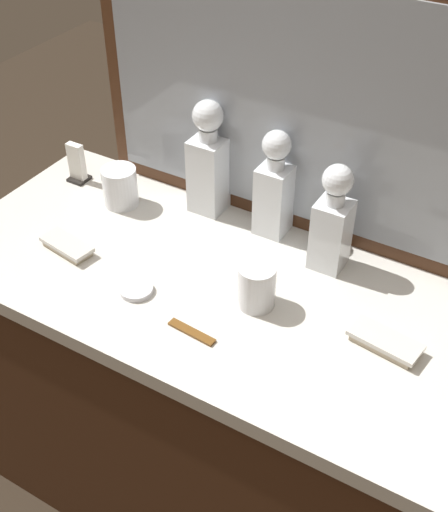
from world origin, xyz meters
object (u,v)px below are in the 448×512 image
at_px(crystal_decanter_far_left, 209,167).
at_px(porcelain_dish, 136,290).
at_px(crystal_decanter_far_right, 332,227).
at_px(crystal_tumbler_far_right, 120,188).
at_px(crystal_tumbler_rear, 256,287).
at_px(crystal_decanter_front, 275,193).
at_px(silver_brush_center, 384,343).
at_px(tortoiseshell_comb, 192,332).
at_px(silver_brush_far_right, 67,246).
at_px(napkin_holder, 77,165).

relative_size(crystal_decanter_far_left, porcelain_dish, 4.04).
bearing_deg(crystal_decanter_far_right, crystal_tumbler_far_right, -175.46).
bearing_deg(crystal_decanter_far_left, crystal_tumbler_rear, -43.01).
bearing_deg(crystal_tumbler_rear, crystal_decanter_far_left, 136.99).
height_order(crystal_decanter_far_left, crystal_decanter_front, crystal_decanter_far_left).
xyz_separation_m(crystal_decanter_far_left, crystal_tumbler_rear, (0.27, -0.26, -0.07)).
distance_m(crystal_decanter_front, silver_brush_center, 0.45).
distance_m(crystal_decanter_far_left, crystal_tumbler_rear, 0.38).
xyz_separation_m(silver_brush_center, tortoiseshell_comb, (-0.35, -0.16, -0.01)).
xyz_separation_m(crystal_decanter_far_right, crystal_decanter_front, (-0.17, 0.05, 0.00)).
height_order(silver_brush_far_right, napkin_holder, napkin_holder).
distance_m(crystal_tumbler_rear, crystal_tumbler_far_right, 0.50).
distance_m(silver_brush_center, tortoiseshell_comb, 0.39).
relative_size(crystal_decanter_far_left, crystal_tumbler_rear, 2.93).
relative_size(crystal_decanter_far_left, napkin_holder, 2.71).
bearing_deg(silver_brush_far_right, napkin_holder, 125.15).
relative_size(silver_brush_far_right, porcelain_dish, 1.91).
bearing_deg(tortoiseshell_comb, crystal_decanter_far_right, 66.62).
distance_m(silver_brush_far_right, porcelain_dish, 0.23).
bearing_deg(crystal_decanter_far_left, crystal_decanter_front, -1.47).
bearing_deg(crystal_tumbler_far_right, crystal_decanter_far_right, 4.54).
relative_size(crystal_decanter_far_left, tortoiseshell_comb, 2.67).
distance_m(porcelain_dish, tortoiseshell_comb, 0.18).
relative_size(silver_brush_center, porcelain_dish, 2.07).
xyz_separation_m(porcelain_dish, napkin_holder, (-0.40, 0.29, 0.04)).
distance_m(crystal_decanter_far_right, silver_brush_far_right, 0.62).
distance_m(crystal_decanter_far_right, napkin_holder, 0.73).
height_order(silver_brush_center, napkin_holder, napkin_holder).
relative_size(crystal_tumbler_rear, crystal_tumbler_far_right, 0.99).
bearing_deg(napkin_holder, crystal_decanter_far_right, 1.07).
xyz_separation_m(crystal_tumbler_far_right, napkin_holder, (-0.17, 0.03, -0.00)).
height_order(crystal_decanter_front, napkin_holder, crystal_decanter_front).
relative_size(crystal_tumbler_rear, tortoiseshell_comb, 0.91).
xyz_separation_m(crystal_decanter_far_right, napkin_holder, (-0.73, -0.01, -0.06)).
bearing_deg(silver_brush_far_right, tortoiseshell_comb, -11.17).
height_order(silver_brush_center, tortoiseshell_comb, silver_brush_center).
height_order(crystal_decanter_far_right, crystal_decanter_far_left, crystal_decanter_far_left).
relative_size(silver_brush_center, tortoiseshell_comb, 1.37).
bearing_deg(napkin_holder, crystal_tumbler_far_right, -10.36).
bearing_deg(silver_brush_far_right, porcelain_dish, -8.61).
distance_m(crystal_decanter_far_left, napkin_holder, 0.39).
height_order(crystal_decanter_far_right, napkin_holder, crystal_decanter_far_right).
bearing_deg(napkin_holder, crystal_decanter_front, 6.59).
bearing_deg(crystal_tumbler_rear, silver_brush_far_right, -171.96).
relative_size(crystal_tumbler_rear, silver_brush_center, 0.67).
xyz_separation_m(crystal_decanter_front, tortoiseshell_comb, (0.02, -0.40, -0.11)).
distance_m(crystal_decanter_far_right, porcelain_dish, 0.45).
relative_size(crystal_tumbler_far_right, silver_brush_far_right, 0.73).
height_order(crystal_decanter_front, crystal_tumbler_rear, crystal_decanter_front).
xyz_separation_m(tortoiseshell_comb, napkin_holder, (-0.58, 0.33, 0.04)).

